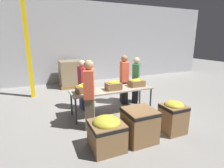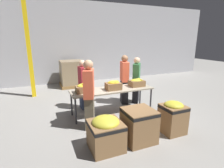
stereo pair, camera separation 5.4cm
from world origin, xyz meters
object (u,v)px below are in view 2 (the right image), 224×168
object	(u,v)px
banana_box_0	(84,88)
donation_bin_0	(106,132)
donation_bin_2	(173,116)
donation_bin_1	(139,124)
support_pillar	(28,44)
banana_box_2	(137,83)
pallet_stack_0	(72,74)
sorting_table	(112,91)
banana_box_1	(113,85)
volunteer_0	(83,85)
volunteer_1	(89,95)
volunteer_2	(136,80)
volunteer_3	(124,80)

from	to	relation	value
banana_box_0	donation_bin_0	bearing A→B (deg)	-88.43
donation_bin_0	donation_bin_2	world-z (taller)	donation_bin_2
donation_bin_1	support_pillar	distance (m)	5.02
donation_bin_1	banana_box_2	bearing A→B (deg)	61.35
support_pillar	pallet_stack_0	bearing A→B (deg)	30.82
pallet_stack_0	donation_bin_2	bearing A→B (deg)	-74.87
banana_box_0	donation_bin_0	xyz separation A→B (m)	(0.04, -1.58, -0.51)
sorting_table	banana_box_1	world-z (taller)	banana_box_1
volunteer_0	donation_bin_2	size ratio (longest dim) A/B	2.00
volunteer_1	volunteer_2	size ratio (longest dim) A/B	1.08
volunteer_1	donation_bin_1	size ratio (longest dim) A/B	2.37
sorting_table	volunteer_1	distance (m)	1.07
banana_box_0	donation_bin_2	bearing A→B (deg)	-42.31
volunteer_1	donation_bin_0	xyz separation A→B (m)	(0.05, -0.98, -0.48)
donation_bin_1	donation_bin_2	world-z (taller)	donation_bin_2
banana_box_0	pallet_stack_0	xyz separation A→B (m)	(0.32, 3.65, -0.28)
volunteer_1	support_pillar	size ratio (longest dim) A/B	0.43
pallet_stack_0	sorting_table	bearing A→B (deg)	-81.58
sorting_table	banana_box_1	bearing A→B (deg)	-91.12
donation_bin_1	donation_bin_2	bearing A→B (deg)	0.00
volunteer_0	donation_bin_2	bearing A→B (deg)	31.67
support_pillar	pallet_stack_0	distance (m)	2.40
pallet_stack_0	donation_bin_0	bearing A→B (deg)	-93.03
banana_box_1	donation_bin_1	world-z (taller)	banana_box_1
banana_box_2	volunteer_3	xyz separation A→B (m)	(-0.11, 0.63, -0.04)
volunteer_2	donation_bin_1	bearing A→B (deg)	9.18
donation_bin_2	pallet_stack_0	world-z (taller)	pallet_stack_0
banana_box_0	banana_box_1	world-z (taller)	banana_box_1
banana_box_2	volunteer_2	world-z (taller)	volunteer_2
banana_box_1	volunteer_3	bearing A→B (deg)	44.82
volunteer_1	banana_box_0	bearing A→B (deg)	19.45
volunteer_0	volunteer_3	distance (m)	1.41
volunteer_2	donation_bin_1	xyz separation A→B (m)	(-1.19, -2.17, -0.40)
sorting_table	pallet_stack_0	xyz separation A→B (m)	(-0.54, 3.63, -0.11)
sorting_table	donation_bin_1	world-z (taller)	sorting_table
volunteer_1	volunteer_2	world-z (taller)	volunteer_1
banana_box_2	volunteer_0	xyz separation A→B (m)	(-1.52, 0.70, -0.10)
donation_bin_1	support_pillar	bearing A→B (deg)	117.02
banana_box_0	volunteer_1	xyz separation A→B (m)	(-0.01, -0.59, -0.03)
banana_box_1	donation_bin_1	xyz separation A→B (m)	(-0.05, -1.52, -0.50)
banana_box_0	donation_bin_0	distance (m)	1.66
banana_box_2	donation_bin_1	size ratio (longest dim) A/B	0.62
volunteer_3	donation_bin_2	distance (m)	2.27
banana_box_0	donation_bin_1	world-z (taller)	banana_box_0
donation_bin_1	banana_box_1	bearing A→B (deg)	88.18
volunteer_0	donation_bin_0	size ratio (longest dim) A/B	2.23
volunteer_1	volunteer_3	bearing A→B (deg)	-31.55
sorting_table	volunteer_0	bearing A→B (deg)	135.38
volunteer_1	support_pillar	world-z (taller)	support_pillar
volunteer_2	donation_bin_1	distance (m)	2.51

